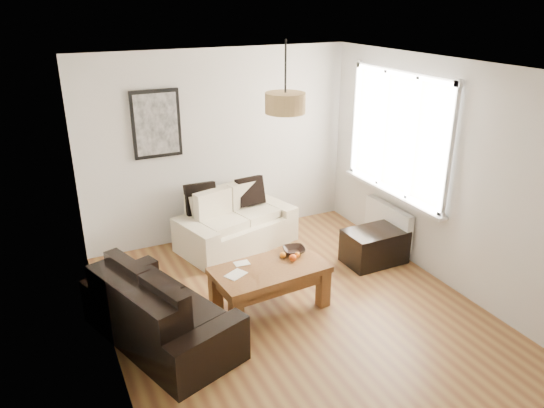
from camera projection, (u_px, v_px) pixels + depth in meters
name	position (u px, v px, depth m)	size (l,w,h in m)	color
floor	(296.00, 311.00, 5.63)	(4.50, 4.50, 0.00)	brown
ceiling	(301.00, 68.00, 4.65)	(3.80, 4.50, 0.00)	white
wall_back	(220.00, 146.00, 7.02)	(3.80, 0.04, 2.60)	silver
wall_front	(466.00, 319.00, 3.26)	(3.80, 0.04, 2.60)	silver
wall_left	(101.00, 237.00, 4.38)	(0.04, 4.50, 2.60)	silver
wall_right	(444.00, 175.00, 5.90)	(0.04, 4.50, 2.60)	silver
window_bay	(399.00, 134.00, 6.44)	(0.14, 1.90, 1.60)	white
radiator	(388.00, 223.00, 6.88)	(0.10, 0.90, 0.52)	white
poster	(156.00, 124.00, 6.51)	(0.62, 0.04, 0.87)	black
pendant_shade	(285.00, 103.00, 5.04)	(0.40, 0.40, 0.20)	tan
loveseat_cream	(236.00, 220.00, 6.98)	(1.54, 0.84, 0.77)	beige
sofa_leather	(160.00, 307.00, 5.04)	(1.70, 0.83, 0.74)	black
coffee_table	(270.00, 287.00, 5.61)	(1.22, 0.67, 0.50)	brown
ottoman	(374.00, 246.00, 6.61)	(0.77, 0.49, 0.44)	black
cushion_left	(201.00, 198.00, 6.85)	(0.41, 0.13, 0.41)	black
cushion_right	(250.00, 191.00, 7.14)	(0.39, 0.12, 0.39)	black
fruit_bowl	(294.00, 250.00, 5.82)	(0.25, 0.25, 0.06)	black
orange_a	(293.00, 258.00, 5.64)	(0.08, 0.08, 0.08)	#E45213
orange_b	(297.00, 255.00, 5.70)	(0.06, 0.06, 0.06)	orange
orange_c	(283.00, 255.00, 5.69)	(0.07, 0.07, 0.07)	orange
papers	(236.00, 274.00, 5.37)	(0.22, 0.15, 0.01)	white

